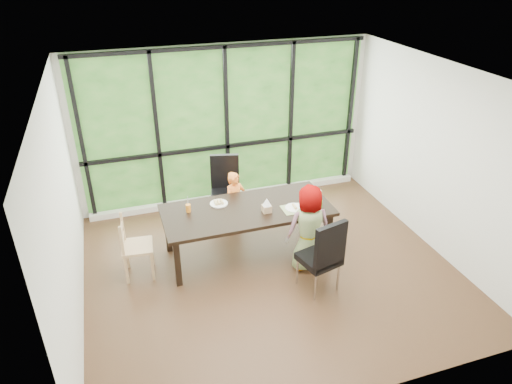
% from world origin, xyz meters
% --- Properties ---
extents(ground, '(5.00, 5.00, 0.00)m').
position_xyz_m(ground, '(0.00, 0.00, 0.00)').
color(ground, black).
rests_on(ground, ground).
extents(back_wall, '(5.00, 0.00, 5.00)m').
position_xyz_m(back_wall, '(0.00, 2.25, 1.35)').
color(back_wall, silver).
rests_on(back_wall, ground).
extents(foliage_backdrop, '(4.80, 0.02, 2.65)m').
position_xyz_m(foliage_backdrop, '(0.00, 2.23, 1.35)').
color(foliage_backdrop, '#234D1A').
rests_on(foliage_backdrop, back_wall).
extents(window_mullions, '(4.80, 0.06, 2.65)m').
position_xyz_m(window_mullions, '(0.00, 2.19, 1.35)').
color(window_mullions, black).
rests_on(window_mullions, back_wall).
extents(window_sill, '(4.80, 0.12, 0.10)m').
position_xyz_m(window_sill, '(0.00, 2.15, 0.05)').
color(window_sill, silver).
rests_on(window_sill, ground).
extents(dining_table, '(2.46, 1.24, 0.75)m').
position_xyz_m(dining_table, '(-0.18, 0.47, 0.38)').
color(dining_table, black).
rests_on(dining_table, ground).
extents(chair_window_leather, '(0.56, 0.56, 1.08)m').
position_xyz_m(chair_window_leather, '(-0.24, 1.49, 0.54)').
color(chair_window_leather, black).
rests_on(chair_window_leather, ground).
extents(chair_interior_leather, '(0.56, 0.56, 1.08)m').
position_xyz_m(chair_interior_leather, '(0.46, -0.57, 0.54)').
color(chair_interior_leather, black).
rests_on(chair_interior_leather, ground).
extents(chair_end_beech, '(0.44, 0.46, 0.90)m').
position_xyz_m(chair_end_beech, '(-1.74, 0.46, 0.45)').
color(chair_end_beech, tan).
rests_on(chair_end_beech, ground).
extents(child_toddler, '(0.44, 0.37, 1.02)m').
position_xyz_m(child_toddler, '(-0.18, 1.09, 0.51)').
color(child_toddler, orange).
rests_on(child_toddler, ground).
extents(child_older, '(0.64, 0.44, 1.27)m').
position_xyz_m(child_older, '(0.52, -0.11, 0.63)').
color(child_older, slate).
rests_on(child_older, ground).
extents(placemat, '(0.39, 0.29, 0.01)m').
position_xyz_m(placemat, '(0.47, 0.26, 0.75)').
color(placemat, tan).
rests_on(placemat, dining_table).
extents(plate_far, '(0.26, 0.26, 0.02)m').
position_xyz_m(plate_far, '(-0.53, 0.72, 0.76)').
color(plate_far, white).
rests_on(plate_far, dining_table).
extents(plate_near, '(0.27, 0.27, 0.02)m').
position_xyz_m(plate_near, '(0.45, 0.27, 0.76)').
color(plate_near, white).
rests_on(plate_near, dining_table).
extents(orange_cup, '(0.07, 0.07, 0.11)m').
position_xyz_m(orange_cup, '(-0.98, 0.65, 0.81)').
color(orange_cup, orange).
rests_on(orange_cup, dining_table).
extents(green_cup, '(0.07, 0.07, 0.11)m').
position_xyz_m(green_cup, '(0.80, 0.19, 0.81)').
color(green_cup, '#4CC534').
rests_on(green_cup, dining_table).
extents(white_mug, '(0.09, 0.09, 0.09)m').
position_xyz_m(white_mug, '(0.92, 0.50, 0.80)').
color(white_mug, white).
rests_on(white_mug, dining_table).
extents(tissue_box, '(0.12, 0.12, 0.10)m').
position_xyz_m(tissue_box, '(0.05, 0.30, 0.80)').
color(tissue_box, tan).
rests_on(tissue_box, dining_table).
extents(crepe_rolls_far, '(0.15, 0.12, 0.04)m').
position_xyz_m(crepe_rolls_far, '(-0.53, 0.72, 0.78)').
color(crepe_rolls_far, tan).
rests_on(crepe_rolls_far, plate_far).
extents(crepe_rolls_near, '(0.05, 0.12, 0.04)m').
position_xyz_m(crepe_rolls_near, '(0.45, 0.27, 0.78)').
color(crepe_rolls_near, tan).
rests_on(crepe_rolls_near, plate_near).
extents(straw_white, '(0.01, 0.04, 0.20)m').
position_xyz_m(straw_white, '(-0.98, 0.65, 0.90)').
color(straw_white, white).
rests_on(straw_white, orange_cup).
extents(straw_pink, '(0.01, 0.04, 0.20)m').
position_xyz_m(straw_pink, '(0.80, 0.19, 0.90)').
color(straw_pink, pink).
rests_on(straw_pink, green_cup).
extents(tissue, '(0.12, 0.12, 0.11)m').
position_xyz_m(tissue, '(0.05, 0.30, 0.91)').
color(tissue, white).
rests_on(tissue, tissue_box).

